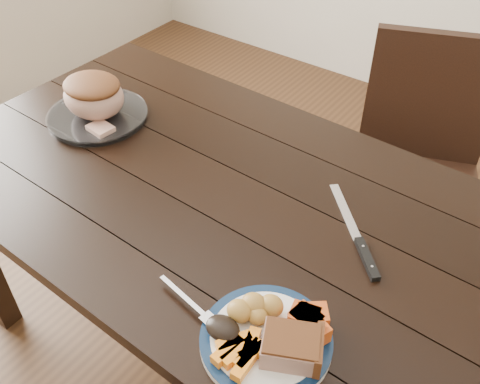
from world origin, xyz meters
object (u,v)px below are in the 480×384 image
Objects in this scene: dining_table at (220,217)px; serving_platter at (98,117)px; pork_slice at (291,347)px; carving_knife at (361,246)px; fork at (194,306)px; roast_joint at (94,97)px; dinner_plate at (266,340)px; chair_far at (418,159)px.

dining_table is 5.62× the size of serving_platter.
pork_slice is 0.34m from carving_knife.
pork_slice reaches higher than fork.
serving_platter is at bearing -90.00° from roast_joint.
dinner_plate is 0.33m from carving_knife.
pork_slice is (0.89, -0.35, 0.04)m from serving_platter.
pork_slice is (0.06, -0.00, 0.04)m from dinner_plate.
roast_joint reaches higher than pork_slice.
dinner_plate is 2.42× the size of pork_slice.
roast_joint is (0.00, 0.00, 0.07)m from serving_platter.
roast_joint reaches higher than serving_platter.
dinner_plate is 1.42× the size of fork.
dining_table is 0.80m from chair_far.
pork_slice is 0.56× the size of roast_joint.
carving_knife is (0.19, 0.36, -0.01)m from fork.
serving_platter is at bearing 158.62° from pork_slice.
serving_platter is 0.78m from fork.
fork is 0.41m from carving_knife.
carving_knife is (0.87, -0.01, -0.00)m from serving_platter.
serving_platter is at bearing 157.60° from dinner_plate.
roast_joint is 0.88m from carving_knife.
dining_table is at bearing 142.79° from pork_slice.
pork_slice is 0.96m from roast_joint.
fork reaches higher than dining_table.
pork_slice is 0.22m from fork.
roast_joint is (-0.84, 0.35, 0.07)m from dinner_plate.
dining_table is 6.41× the size of dinner_plate.
roast_joint is at bearing 174.68° from dining_table.
dining_table is 15.50× the size of pork_slice.
fork reaches higher than serving_platter.
serving_platter is 1.62× the size of fork.
fork is (-0.21, -0.02, -0.02)m from pork_slice.
fork is 0.78m from roast_joint.
serving_platter is 0.96m from pork_slice.
dinner_plate is at bearing -22.40° from serving_platter.
serving_platter is 1.19× the size of carving_knife.
chair_far reaches higher than dinner_plate.
dinner_plate is at bearing -41.03° from dining_table.
chair_far is at bearing 94.34° from fork.
roast_joint is (-0.49, 0.05, 0.17)m from dining_table.
serving_platter is (-0.49, 0.05, 0.10)m from dining_table.
carving_knife is (0.04, 0.33, -0.00)m from dinner_plate.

